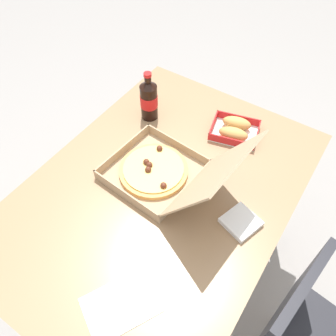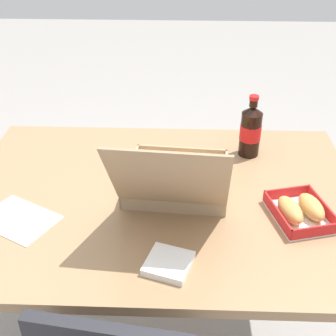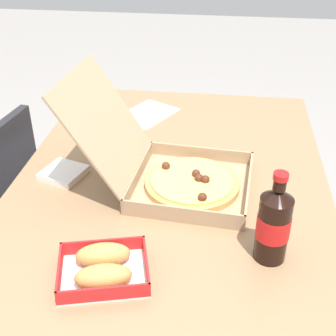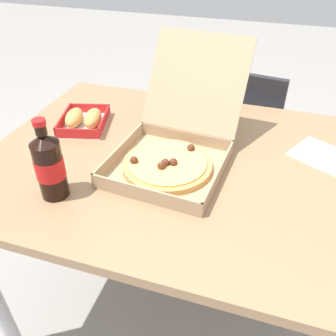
{
  "view_description": "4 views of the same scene",
  "coord_description": "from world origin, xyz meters",
  "px_view_note": "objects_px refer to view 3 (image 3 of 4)",
  "views": [
    {
      "loc": [
        0.6,
        0.43,
        1.79
      ],
      "look_at": [
        -0.05,
        -0.0,
        0.82
      ],
      "focal_mm": 37.04,
      "sensor_mm": 36.0,
      "label": 1
    },
    {
      "loc": [
        -0.06,
        1.14,
        1.58
      ],
      "look_at": [
        -0.02,
        -0.08,
        0.8
      ],
      "focal_mm": 48.26,
      "sensor_mm": 36.0,
      "label": 2
    },
    {
      "loc": [
        -1.1,
        -0.13,
        1.48
      ],
      "look_at": [
        0.02,
        0.01,
        0.77
      ],
      "focal_mm": 49.21,
      "sensor_mm": 36.0,
      "label": 3
    },
    {
      "loc": [
        0.2,
        -0.85,
        1.36
      ],
      "look_at": [
        -0.04,
        -0.08,
        0.77
      ],
      "focal_mm": 37.6,
      "sensor_mm": 36.0,
      "label": 4
    }
  ],
  "objects_px": {
    "bread_side_box": "(103,267)",
    "paper_menu": "(147,114)",
    "cola_bottle": "(274,224)",
    "pizza_box_open": "(176,172)",
    "napkin_pile": "(64,173)"
  },
  "relations": [
    {
      "from": "bread_side_box",
      "to": "cola_bottle",
      "type": "xyz_separation_m",
      "value": [
        0.11,
        -0.36,
        0.07
      ]
    },
    {
      "from": "napkin_pile",
      "to": "paper_menu",
      "type": "bearing_deg",
      "value": -21.17
    },
    {
      "from": "bread_side_box",
      "to": "cola_bottle",
      "type": "distance_m",
      "value": 0.38
    },
    {
      "from": "pizza_box_open",
      "to": "napkin_pile",
      "type": "distance_m",
      "value": 0.33
    },
    {
      "from": "bread_side_box",
      "to": "cola_bottle",
      "type": "bearing_deg",
      "value": -73.07
    },
    {
      "from": "cola_bottle",
      "to": "paper_menu",
      "type": "bearing_deg",
      "value": 29.57
    },
    {
      "from": "cola_bottle",
      "to": "paper_menu",
      "type": "height_order",
      "value": "cola_bottle"
    },
    {
      "from": "bread_side_box",
      "to": "paper_menu",
      "type": "height_order",
      "value": "bread_side_box"
    },
    {
      "from": "pizza_box_open",
      "to": "bread_side_box",
      "type": "height_order",
      "value": "pizza_box_open"
    },
    {
      "from": "cola_bottle",
      "to": "paper_menu",
      "type": "distance_m",
      "value": 0.81
    },
    {
      "from": "paper_menu",
      "to": "cola_bottle",
      "type": "bearing_deg",
      "value": -122.26
    },
    {
      "from": "pizza_box_open",
      "to": "napkin_pile",
      "type": "bearing_deg",
      "value": 87.9
    },
    {
      "from": "pizza_box_open",
      "to": "bread_side_box",
      "type": "bearing_deg",
      "value": 162.55
    },
    {
      "from": "paper_menu",
      "to": "napkin_pile",
      "type": "xyz_separation_m",
      "value": [
        -0.44,
        0.17,
        0.01
      ]
    },
    {
      "from": "paper_menu",
      "to": "bread_side_box",
      "type": "bearing_deg",
      "value": -148.78
    }
  ]
}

